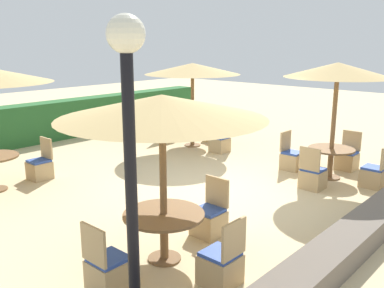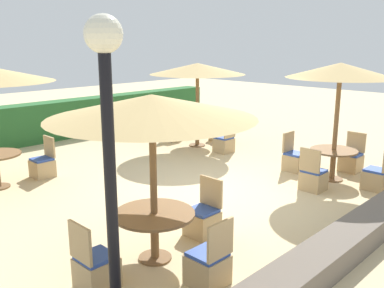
% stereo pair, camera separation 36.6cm
% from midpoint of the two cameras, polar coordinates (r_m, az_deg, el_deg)
% --- Properties ---
extents(ground_plane, '(40.00, 40.00, 0.00)m').
position_cam_midpoint_polar(ground_plane, '(9.12, 1.67, -6.10)').
color(ground_plane, '#D1BA8C').
extents(hedge_row, '(13.00, 0.70, 1.21)m').
position_cam_midpoint_polar(hedge_row, '(14.20, -19.84, 2.78)').
color(hedge_row, '#28602D').
rests_on(hedge_row, ground_plane).
extents(stone_border, '(10.00, 0.56, 0.37)m').
position_cam_midpoint_polar(stone_border, '(7.53, 21.34, -9.96)').
color(stone_border, '#6B6056').
rests_on(stone_border, ground_plane).
extents(lamp_post, '(0.36, 0.36, 3.32)m').
position_cam_midpoint_polar(lamp_post, '(4.08, -10.98, 3.10)').
color(lamp_post, black).
rests_on(lamp_post, ground_plane).
extents(patio_chair_back_left_east, '(0.46, 0.46, 0.93)m').
position_cam_midpoint_polar(patio_chair_back_left_east, '(10.40, -20.55, -2.97)').
color(patio_chair_back_left_east, tan).
rests_on(patio_chair_back_left_east, ground_plane).
extents(parasol_back_right, '(2.77, 2.77, 2.45)m').
position_cam_midpoint_polar(parasol_back_right, '(12.51, -0.79, 9.97)').
color(parasol_back_right, brown).
rests_on(parasol_back_right, ground_plane).
extents(round_table_back_right, '(1.13, 1.13, 0.72)m').
position_cam_midpoint_polar(round_table_back_right, '(12.74, -0.76, 2.32)').
color(round_table_back_right, brown).
rests_on(round_table_back_right, ground_plane).
extents(patio_chair_back_right_north, '(0.46, 0.46, 0.93)m').
position_cam_midpoint_polar(patio_chair_back_right_north, '(13.49, -4.14, 1.55)').
color(patio_chair_back_right_north, tan).
rests_on(patio_chair_back_right_north, ground_plane).
extents(patio_chair_back_right_south, '(0.46, 0.46, 0.93)m').
position_cam_midpoint_polar(patio_chair_back_right_south, '(12.08, 2.91, 0.13)').
color(patio_chair_back_right_south, tan).
rests_on(patio_chair_back_right_south, ground_plane).
extents(patio_chair_back_right_east, '(0.46, 0.46, 0.93)m').
position_cam_midpoint_polar(patio_chair_back_right_east, '(13.53, 2.13, 1.61)').
color(patio_chair_back_right_east, tan).
rests_on(patio_chair_back_right_east, ground_plane).
extents(parasol_front_left, '(2.83, 2.83, 2.39)m').
position_cam_midpoint_polar(parasol_front_left, '(5.71, -5.87, 4.89)').
color(parasol_front_left, brown).
rests_on(parasol_front_left, ground_plane).
extents(round_table_front_left, '(1.16, 1.16, 0.71)m').
position_cam_midpoint_polar(round_table_front_left, '(6.18, -5.50, -10.34)').
color(round_table_front_left, brown).
rests_on(round_table_front_left, ground_plane).
extents(patio_chair_front_left_south, '(0.46, 0.46, 0.93)m').
position_cam_midpoint_polar(patio_chair_front_left_south, '(5.72, 2.01, -15.89)').
color(patio_chair_front_left_south, tan).
rests_on(patio_chair_front_left_south, ground_plane).
extents(patio_chair_front_left_east, '(0.46, 0.46, 0.93)m').
position_cam_midpoint_polar(patio_chair_front_left_east, '(7.03, 0.81, -10.02)').
color(patio_chair_front_left_east, tan).
rests_on(patio_chair_front_left_east, ground_plane).
extents(patio_chair_front_left_west, '(0.46, 0.46, 0.93)m').
position_cam_midpoint_polar(patio_chair_front_left_west, '(5.74, -13.02, -16.18)').
color(patio_chair_front_left_west, tan).
rests_on(patio_chair_front_left_west, ground_plane).
extents(parasol_front_right, '(2.33, 2.33, 2.62)m').
position_cam_midpoint_polar(parasol_front_right, '(9.88, 17.84, 9.30)').
color(parasol_front_right, brown).
rests_on(parasol_front_right, ground_plane).
extents(round_table_front_right, '(1.03, 1.03, 0.70)m').
position_cam_midpoint_polar(round_table_front_right, '(10.18, 17.07, -1.39)').
color(round_table_front_right, brown).
rests_on(round_table_front_right, ground_plane).
extents(patio_chair_front_right_east, '(0.46, 0.46, 0.93)m').
position_cam_midpoint_polar(patio_chair_front_right_east, '(11.07, 19.10, -1.88)').
color(patio_chair_front_right_east, tan).
rests_on(patio_chair_front_right_east, ground_plane).
extents(patio_chair_front_right_west, '(0.46, 0.46, 0.93)m').
position_cam_midpoint_polar(patio_chair_front_right_west, '(9.41, 14.70, -4.25)').
color(patio_chair_front_right_west, tan).
rests_on(patio_chair_front_right_west, ground_plane).
extents(patio_chair_front_right_south, '(0.46, 0.46, 0.93)m').
position_cam_midpoint_polar(patio_chair_front_right_south, '(9.93, 22.12, -3.89)').
color(patio_chair_front_right_south, tan).
rests_on(patio_chair_front_right_south, ground_plane).
extents(patio_chair_front_right_north, '(0.46, 0.46, 0.93)m').
position_cam_midpoint_polar(patio_chair_front_right_north, '(10.69, 12.19, -1.97)').
color(patio_chair_front_right_north, tan).
rests_on(patio_chair_front_right_north, ground_plane).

